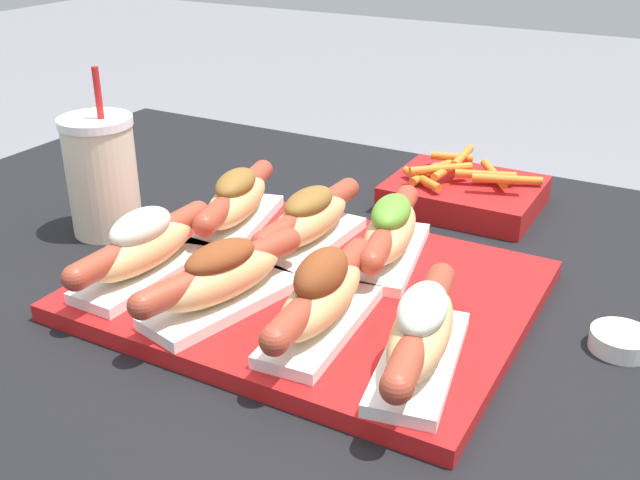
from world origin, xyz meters
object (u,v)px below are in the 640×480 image
Objects in this scene: hot_dog_4 at (237,201)px; hot_dog_5 at (309,220)px; serving_tray at (311,290)px; hot_dog_3 at (421,332)px; hot_dog_2 at (321,296)px; hot_dog_6 at (390,232)px; drink_cup at (102,175)px; sauce_bowl at (621,340)px; hot_dog_0 at (143,248)px; hot_dog_1 at (222,277)px; fries_basket at (464,192)px.

hot_dog_4 is 0.10m from hot_dog_5.
serving_tray is 0.18m from hot_dog_3.
hot_dog_2 is 0.25m from hot_dog_4.
hot_dog_2 is 1.01× the size of hot_dog_3.
hot_dog_4 is at bearing -177.99° from hot_dog_6.
hot_dog_2 is 1.00× the size of drink_cup.
serving_tray is at bearing -120.33° from hot_dog_6.
hot_dog_3 and hot_dog_6 have the same top height.
hot_dog_3 is at bearing -135.83° from sauce_bowl.
hot_dog_3 is 0.20m from sauce_bowl.
hot_dog_0 reaches higher than hot_dog_1.
serving_tray is 2.11× the size of hot_dog_0.
sauce_bowl is 0.28× the size of drink_cup.
hot_dog_2 reaches higher than hot_dog_3.
sauce_bowl is (0.44, -0.03, -0.04)m from hot_dog_4.
hot_dog_0 is 1.00× the size of hot_dog_5.
hot_dog_1 is 0.20m from hot_dog_3.
hot_dog_6 is at bearing 59.67° from serving_tray.
serving_tray is 2.16× the size of hot_dog_1.
hot_dog_6 is (-0.00, 0.16, -0.00)m from hot_dog_2.
hot_dog_0 is 0.21m from hot_dog_2.
hot_dog_0 is 0.18m from drink_cup.
hot_dog_0 reaches higher than hot_dog_3.
hot_dog_0 reaches higher than hot_dog_6.
fries_basket is at bearing 61.13° from hot_dog_0.
drink_cup reaches higher than hot_dog_0.
hot_dog_5 is at bearing 141.28° from hot_dog_3.
hot_dog_5 is at bearing 120.61° from serving_tray.
hot_dog_5 is 3.63× the size of sauce_bowl.
drink_cup is (-0.60, -0.03, 0.06)m from sauce_bowl.
hot_dog_1 is (0.11, -0.01, -0.00)m from hot_dog_0.
hot_dog_0 is 1.08× the size of fries_basket.
hot_dog_2 is at bearing -90.61° from fries_basket.
hot_dog_2 is 0.16m from hot_dog_6.
drink_cup is at bearing -169.79° from hot_dog_5.
sauce_bowl is at bearing -3.11° from hot_dog_5.
sauce_bowl is at bearing 27.71° from hot_dog_2.
hot_dog_1 is at bearing -92.30° from hot_dog_5.
hot_dog_2 reaches higher than serving_tray.
hot_dog_3 is at bearing -0.13° from hot_dog_1.
hot_dog_2 is 1.07× the size of fries_basket.
hot_dog_6 is (0.20, 0.01, 0.00)m from hot_dog_4.
hot_dog_3 is 0.99× the size of hot_dog_5.
drink_cup reaches higher than hot_dog_1.
hot_dog_2 is at bearing 173.72° from hot_dog_3.
hot_dog_6 is (0.09, 0.01, 0.00)m from hot_dog_5.
drink_cup is (-0.46, 0.11, 0.02)m from hot_dog_3.
hot_dog_1 is 0.16m from hot_dog_5.
hot_dog_3 is 0.20m from hot_dog_6.
sauce_bowl is (0.34, -0.02, -0.04)m from hot_dog_5.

